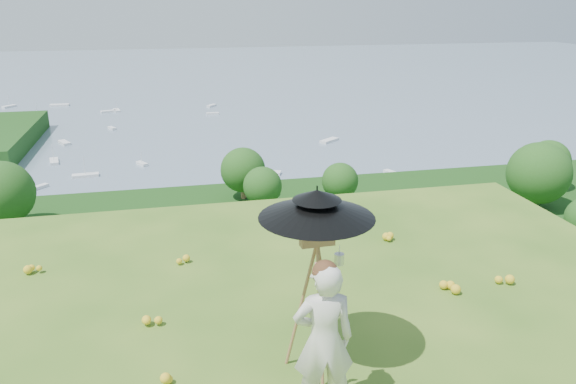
{
  "coord_description": "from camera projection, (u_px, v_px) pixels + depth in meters",
  "views": [
    {
      "loc": [
        0.43,
        -2.85,
        3.61
      ],
      "look_at": [
        1.99,
        4.23,
        1.1
      ],
      "focal_mm": 35.0,
      "sensor_mm": 36.0,
      "label": 1
    }
  ],
  "objects": [
    {
      "name": "shoreline_tier",
      "position": [
        175.0,
        275.0,
        84.71
      ],
      "size": [
        170.0,
        28.0,
        8.0
      ],
      "primitive_type": "cube",
      "color": "slate",
      "rests_on": "bay_water"
    },
    {
      "name": "bay_water",
      "position": [
        163.0,
        92.0,
        236.33
      ],
      "size": [
        700.0,
        700.0,
        0.0
      ],
      "primitive_type": "plane",
      "color": "slate",
      "rests_on": "ground"
    },
    {
      "name": "slope_trees",
      "position": [
        171.0,
        268.0,
        40.93
      ],
      "size": [
        110.0,
        50.0,
        6.0
      ],
      "primitive_type": null,
      "color": "#244C16",
      "rests_on": "forest_slope"
    },
    {
      "name": "harbor_town",
      "position": [
        172.0,
        236.0,
        82.59
      ],
      "size": [
        110.0,
        22.0,
        5.0
      ],
      "primitive_type": null,
      "color": "silver",
      "rests_on": "shoreline_tier"
    },
    {
      "name": "moored_boats",
      "position": [
        121.0,
        135.0,
        160.77
      ],
      "size": [
        140.0,
        140.0,
        0.7
      ],
      "primitive_type": null,
      "color": "white",
      "rests_on": "bay_water"
    },
    {
      "name": "painter",
      "position": [
        324.0,
        340.0,
        4.95
      ],
      "size": [
        0.58,
        0.41,
        1.5
      ],
      "primitive_type": "imported",
      "rotation": [
        0.0,
        0.0,
        3.06
      ],
      "color": "beige",
      "rests_on": "ground"
    },
    {
      "name": "field_easel",
      "position": [
        316.0,
        294.0,
        5.49
      ],
      "size": [
        0.69,
        0.69,
        1.73
      ],
      "primitive_type": null,
      "rotation": [
        0.0,
        0.0,
        0.05
      ],
      "color": "#9B6941",
      "rests_on": "ground"
    },
    {
      "name": "sun_umbrella",
      "position": [
        317.0,
        214.0,
        5.24
      ],
      "size": [
        1.22,
        1.22,
        0.55
      ],
      "primitive_type": null,
      "rotation": [
        0.0,
        0.0,
        0.11
      ],
      "color": "black",
      "rests_on": "field_easel"
    },
    {
      "name": "painter_cap",
      "position": [
        325.0,
        268.0,
        4.72
      ],
      "size": [
        0.23,
        0.27,
        0.1
      ],
      "primitive_type": null,
      "rotation": [
        0.0,
        0.0,
        -0.06
      ],
      "color": "#DF7A7A",
      "rests_on": "painter"
    }
  ]
}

